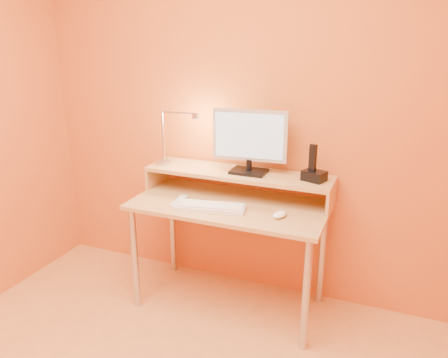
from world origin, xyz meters
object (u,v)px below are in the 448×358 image
at_px(monitor_panel, 250,135).
at_px(keyboard, 210,207).
at_px(lamp_base, 164,162).
at_px(remote_control, 180,201).
at_px(mouse, 280,215).
at_px(phone_dock, 314,176).

xyz_separation_m(monitor_panel, keyboard, (-0.14, -0.30, -0.39)).
relative_size(monitor_panel, lamp_base, 4.65).
xyz_separation_m(keyboard, remote_control, (-0.22, 0.03, -0.00)).
bearing_deg(mouse, keyboard, -155.85).
bearing_deg(lamp_base, keyboard, -29.53).
bearing_deg(mouse, remote_control, -159.89).
relative_size(lamp_base, phone_dock, 0.77).
bearing_deg(monitor_panel, keyboard, -120.97).
bearing_deg(mouse, lamp_base, -175.07).
bearing_deg(keyboard, mouse, -5.75).
bearing_deg(phone_dock, monitor_panel, -162.21).
bearing_deg(phone_dock, lamp_base, -159.09).
bearing_deg(remote_control, keyboard, -11.94).
relative_size(lamp_base, keyboard, 0.24).
bearing_deg(lamp_base, monitor_panel, 3.88).
distance_m(lamp_base, phone_dock, 1.00).
bearing_deg(lamp_base, mouse, -14.26).
relative_size(phone_dock, remote_control, 0.68).
height_order(phone_dock, remote_control, phone_dock).
relative_size(keyboard, mouse, 3.93).
bearing_deg(monitor_panel, phone_dock, -7.24).
bearing_deg(phone_dock, keyboard, -133.28).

